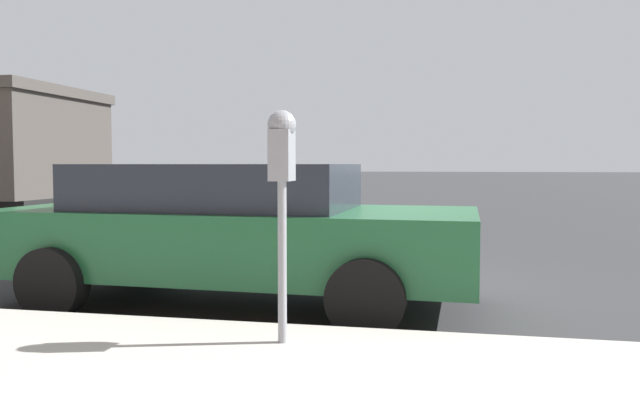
% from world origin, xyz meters
% --- Properties ---
extents(ground_plane, '(220.00, 220.00, 0.00)m').
position_xyz_m(ground_plane, '(0.00, 0.00, 0.00)').
color(ground_plane, '#333335').
extents(parking_meter, '(0.21, 0.19, 1.56)m').
position_xyz_m(parking_meter, '(-2.68, 0.04, 1.36)').
color(parking_meter, gray).
rests_on(parking_meter, sidewalk).
extents(car_green, '(2.08, 4.62, 1.38)m').
position_xyz_m(car_green, '(-0.93, 1.01, 0.74)').
color(car_green, '#1E5B33').
rests_on(car_green, ground_plane).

